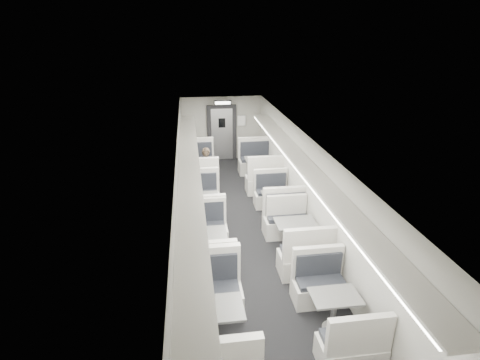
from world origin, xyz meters
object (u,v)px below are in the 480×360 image
object	(u,v)px
booth_left_d	(214,328)
exit_sign	(223,103)
booth_left_a	(198,172)
booth_right_a	(260,170)
booth_left_b	(202,209)
vestibule_door	(222,133)
booth_right_c	(295,237)
passenger	(207,172)
booth_right_d	(334,312)
booth_left_c	(206,249)
booth_right_b	(277,205)

from	to	relation	value
booth_left_d	exit_sign	bearing A→B (deg)	83.46
booth_left_a	booth_right_a	size ratio (longest dim) A/B	1.03
booth_left_b	vestibule_door	bearing A→B (deg)	78.65
booth_right_c	vestibule_door	distance (m)	6.81
booth_right_c	vestibule_door	world-z (taller)	vestibule_door
exit_sign	booth_right_a	bearing A→B (deg)	-62.93
booth_left_b	vestibule_door	world-z (taller)	vestibule_door
passenger	exit_sign	distance (m)	3.23
booth_right_d	exit_sign	size ratio (longest dim) A/B	3.15
booth_left_c	exit_sign	size ratio (longest dim) A/B	3.53
booth_right_c	exit_sign	world-z (taller)	exit_sign
booth_left_b	booth_right_a	distance (m)	3.23
booth_left_a	booth_right_d	distance (m)	6.96
booth_left_c	vestibule_door	xyz separation A→B (m)	(1.00, 6.91, 0.65)
booth_left_b	booth_right_d	world-z (taller)	booth_left_b
booth_right_c	vestibule_door	xyz separation A→B (m)	(-1.00, 6.71, 0.65)
booth_left_a	booth_left_d	distance (m)	6.81
booth_left_a	passenger	size ratio (longest dim) A/B	1.61
booth_right_c	vestibule_door	bearing A→B (deg)	98.48
booth_left_b	booth_left_d	bearing A→B (deg)	-90.00
booth_right_a	exit_sign	xyz separation A→B (m)	(-1.00, 1.96, 1.87)
booth_right_a	booth_right_c	size ratio (longest dim) A/B	1.05
booth_left_b	passenger	size ratio (longest dim) A/B	1.45
booth_left_b	exit_sign	xyz separation A→B (m)	(1.00, 4.49, 1.90)
vestibule_door	booth_left_d	bearing A→B (deg)	-96.20
booth_left_d	passenger	distance (m)	6.01
booth_right_b	exit_sign	size ratio (longest dim) A/B	3.16
booth_left_d	booth_right_d	bearing A→B (deg)	4.19
booth_left_a	passenger	bearing A→B (deg)	-73.81
booth_right_a	exit_sign	world-z (taller)	exit_sign
booth_left_d	booth_left_a	bearing A→B (deg)	90.00
booth_left_c	passenger	distance (m)	3.72
booth_left_d	booth_left_b	bearing A→B (deg)	90.00
booth_left_a	booth_right_c	size ratio (longest dim) A/B	1.08
booth_right_c	vestibule_door	size ratio (longest dim) A/B	1.04
booth_right_c	booth_right_d	size ratio (longest dim) A/B	1.12
booth_left_a	booth_left_c	world-z (taller)	booth_left_a
booth_left_d	booth_right_b	size ratio (longest dim) A/B	1.16
booth_left_b	booth_right_a	bearing A→B (deg)	51.73
booth_left_a	exit_sign	distance (m)	2.85
vestibule_door	booth_right_d	bearing A→B (deg)	-83.71
booth_right_b	booth_left_c	bearing A→B (deg)	-136.00
booth_left_c	booth_right_a	world-z (taller)	booth_right_a
booth_right_c	booth_left_c	bearing A→B (deg)	-174.05
booth_left_b	vestibule_door	distance (m)	5.12
booth_right_c	passenger	distance (m)	3.93
booth_right_a	vestibule_door	size ratio (longest dim) A/B	1.09
booth_left_b	booth_right_c	size ratio (longest dim) A/B	0.97
booth_left_a	booth_left_b	size ratio (longest dim) A/B	1.11
booth_left_a	booth_left_b	xyz separation A→B (m)	(0.00, -2.58, -0.04)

